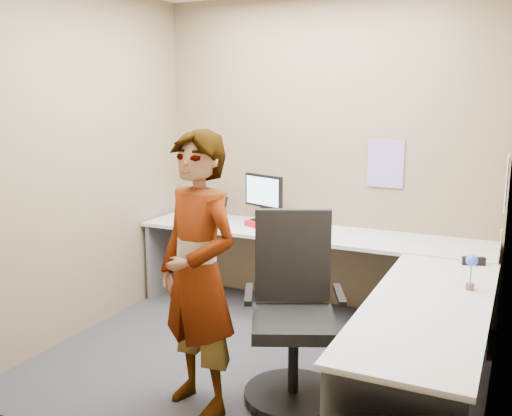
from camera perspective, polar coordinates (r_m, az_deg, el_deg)
The scene contains 20 objects.
ground at distance 4.21m, azimuth 0.38°, elevation -14.97°, with size 3.00×3.00×0.00m, color #27262B.
wall_back at distance 5.01m, azimuth 6.72°, elevation 5.34°, with size 3.00×3.00×0.00m, color brown.
wall_right at distance 3.46m, azimuth 23.56°, elevation 1.87°, with size 2.70×2.70×0.00m, color brown.
wall_left at distance 4.64m, azimuth -16.70°, elevation 4.49°, with size 2.70×2.70×0.00m, color brown.
desk at distance 4.18m, azimuth 8.13°, elevation -6.57°, with size 2.98×2.58×0.73m.
paper_ream at distance 4.96m, azimuth 0.68°, elevation -1.59°, with size 0.26×0.19×0.05m, color red.
monitor at distance 4.92m, azimuth 0.75°, elevation 1.44°, with size 0.41×0.19×0.40m.
laptop at distance 5.29m, azimuth -4.64°, elevation -0.49°, with size 0.38×0.35×0.22m.
trackball_mouse at distance 4.82m, azimuth 4.41°, elevation -2.01°, with size 0.12×0.08×0.07m.
origami at distance 4.57m, azimuth 5.19°, elevation -2.69°, with size 0.10×0.10×0.06m, color white.
stapler at distance 4.13m, azimuth 20.94°, elevation -4.97°, with size 0.15×0.04×0.06m, color black.
flower at distance 3.57m, azimuth 20.74°, elevation -5.49°, with size 0.07×0.07×0.22m.
calendar_purple at distance 4.86m, azimuth 12.83°, elevation 4.37°, with size 0.30×0.01×0.40m, color #846BB7.
calendar_white at distance 4.37m, azimuth 23.78°, elevation 2.29°, with size 0.01×0.28×0.38m, color white.
sticky_note_a at distance 4.08m, azimuth 23.28°, elevation -2.56°, with size 0.01×0.07×0.07m, color #F2E059.
sticky_note_b at distance 4.15m, azimuth 23.17°, elevation -4.15°, with size 0.01×0.07×0.07m, color pink.
sticky_note_c at distance 4.04m, azimuth 23.07°, elevation -4.84°, with size 0.01×0.07×0.07m, color pink.
sticky_note_d at distance 4.23m, azimuth 23.34°, elevation -2.51°, with size 0.01×0.07×0.07m, color #F2E059.
office_chair at distance 3.58m, azimuth 3.73°, elevation -11.63°, with size 0.66×0.67×1.14m.
person at distance 3.34m, azimuth -5.80°, elevation -6.62°, with size 0.61×0.40×1.67m, color #999399.
Camera 1 is at (1.59, -3.42, 1.86)m, focal length 40.00 mm.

